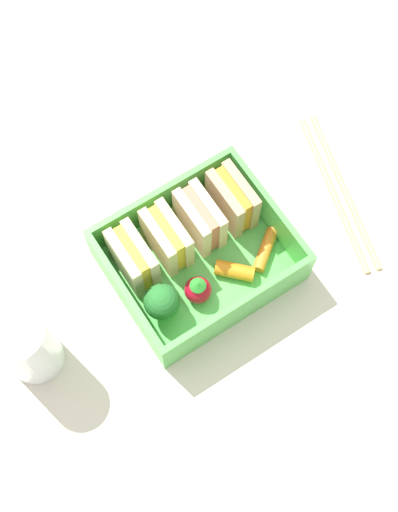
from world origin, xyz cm
name	(u,v)px	position (x,y,z in cm)	size (l,w,h in cm)	color
ground_plane	(199,269)	(0.00, 0.00, -1.00)	(120.00, 120.00, 2.00)	beige
bento_tray	(199,264)	(0.00, 0.00, 0.60)	(16.88, 14.07, 1.20)	#50B34D
bento_rim	(199,253)	(0.00, 0.00, 3.47)	(16.88, 14.07, 4.55)	#50B34D
sandwich_left	(133,258)	(-5.65, 2.76, 4.01)	(2.79, 5.52, 5.62)	beige
sandwich_center_left	(167,238)	(-1.88, 2.76, 4.01)	(2.79, 5.52, 5.62)	beige
sandwich_center	(200,219)	(1.88, 2.76, 4.01)	(2.79, 5.52, 5.62)	beige
sandwich_center_right	(232,200)	(5.65, 2.76, 4.01)	(2.79, 5.52, 5.62)	tan
broccoli_floret	(162,302)	(-5.63, -2.36, 3.88)	(3.44, 3.44, 4.54)	#84C36B
strawberry_far_left	(198,290)	(-1.94, -2.80, 2.64)	(2.63, 2.63, 3.23)	red
carrot_stick_far_left	(235,271)	(2.23, -2.94, 1.96)	(1.52, 1.52, 3.81)	orange
carrot_stick_left	(266,250)	(6.05, -2.70, 1.80)	(1.20, 1.20, 4.54)	orange
chopstick_pair	(340,191)	(16.74, -1.10, 0.35)	(6.76, 18.39, 0.70)	tan
drinking_glass	(26,346)	(-18.04, 0.53, 4.71)	(5.20, 5.20, 9.43)	white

